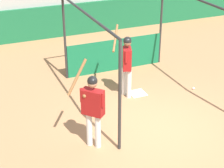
{
  "coord_description": "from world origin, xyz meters",
  "views": [
    {
      "loc": [
        -3.99,
        -6.61,
        4.93
      ],
      "look_at": [
        -0.85,
        0.81,
        0.95
      ],
      "focal_mm": 60.0,
      "sensor_mm": 36.0,
      "label": 1
    }
  ],
  "objects": [
    {
      "name": "ground_plane",
      "position": [
        0.0,
        0.0,
        0.0
      ],
      "size": [
        60.0,
        60.0,
        0.0
      ],
      "primitive_type": "plane",
      "color": "#A8754C"
    },
    {
      "name": "outfield_wall",
      "position": [
        0.0,
        7.36,
        0.63
      ],
      "size": [
        24.0,
        0.12,
        1.27
      ],
      "color": "#196038",
      "rests_on": "ground"
    },
    {
      "name": "batting_cage",
      "position": [
        0.41,
        2.67,
        1.18
      ],
      "size": [
        3.29,
        4.03,
        2.56
      ],
      "color": "#282828",
      "rests_on": "ground"
    },
    {
      "name": "home_plate",
      "position": [
        0.34,
        1.75,
        0.01
      ],
      "size": [
        0.44,
        0.44,
        0.02
      ],
      "color": "white",
      "rests_on": "ground"
    },
    {
      "name": "player_batter",
      "position": [
        -0.02,
        1.76,
        1.04
      ],
      "size": [
        0.59,
        0.91,
        1.9
      ],
      "rotation": [
        0.0,
        0.0,
        1.19
      ],
      "color": "silver",
      "rests_on": "ground"
    },
    {
      "name": "player_waiting",
      "position": [
        -1.69,
        -0.11,
        1.03
      ],
      "size": [
        0.74,
        0.63,
        1.98
      ],
      "rotation": [
        0.0,
        0.0,
        2.31
      ],
      "color": "silver",
      "rests_on": "ground"
    },
    {
      "name": "baseball",
      "position": [
        1.94,
        1.33,
        0.04
      ],
      "size": [
        0.07,
        0.07,
        0.07
      ],
      "color": "white",
      "rests_on": "ground"
    }
  ]
}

